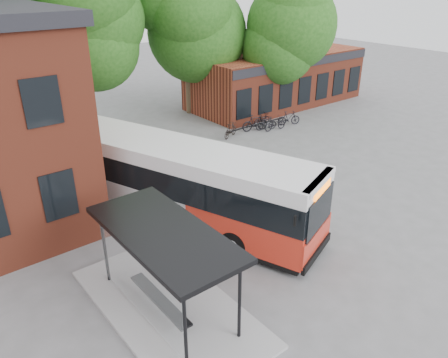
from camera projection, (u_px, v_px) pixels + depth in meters
ground at (253, 244)px, 17.00m from camera, size 100.00×100.00×0.00m
shop_row at (276, 78)px, 34.47m from camera, size 14.00×6.20×4.00m
bus_shelter at (166, 271)px, 13.13m from camera, size 3.60×7.00×2.90m
bike_rail at (256, 127)px, 29.20m from camera, size 5.20×0.10×0.38m
tree_1 at (86, 49)px, 27.32m from camera, size 7.92×7.92×10.40m
tree_2 at (187, 37)px, 30.43m from camera, size 7.92×7.92×11.00m
tree_3 at (278, 49)px, 30.79m from camera, size 7.04×7.04×9.28m
city_bus at (172, 181)px, 18.25m from camera, size 7.08×13.22×3.32m
bicycle_1 at (230, 130)px, 27.76m from camera, size 1.64×1.03×0.95m
bicycle_3 at (255, 123)px, 28.85m from camera, size 1.92×1.01×1.11m
bicycle_4 at (275, 124)px, 29.02m from camera, size 1.73×0.74×0.88m
bicycle_5 at (266, 123)px, 29.07m from camera, size 1.57×0.88×0.91m
bicycle_6 at (262, 119)px, 30.05m from camera, size 1.55×0.63×0.80m
bicycle_7 at (289, 118)px, 29.99m from camera, size 1.67×1.05×0.98m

